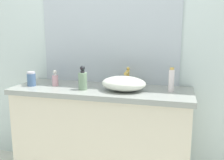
% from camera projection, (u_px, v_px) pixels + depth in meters
% --- Properties ---
extents(bathroom_wall_rear, '(6.00, 0.06, 2.60)m').
position_uv_depth(bathroom_wall_rear, '(106.00, 34.00, 2.30)').
color(bathroom_wall_rear, silver).
rests_on(bathroom_wall_rear, ground).
extents(vanity_counter, '(1.51, 0.51, 0.86)m').
position_uv_depth(vanity_counter, '(101.00, 136.00, 2.19)').
color(vanity_counter, beige).
rests_on(vanity_counter, ground).
extents(wall_mirror_panel, '(1.27, 0.01, 1.04)m').
position_uv_depth(wall_mirror_panel, '(109.00, 25.00, 2.24)').
color(wall_mirror_panel, '#B2BCC6').
rests_on(wall_mirror_panel, vanity_counter).
extents(sink_basin, '(0.36, 0.26, 0.12)m').
position_uv_depth(sink_basin, '(124.00, 84.00, 2.01)').
color(sink_basin, silver).
rests_on(sink_basin, vanity_counter).
extents(faucet, '(0.03, 0.13, 0.17)m').
position_uv_depth(faucet, '(127.00, 76.00, 2.14)').
color(faucet, gold).
rests_on(faucet, vanity_counter).
extents(soap_dispenser, '(0.07, 0.07, 0.20)m').
position_uv_depth(soap_dispenser, '(83.00, 80.00, 2.04)').
color(soap_dispenser, gray).
rests_on(soap_dispenser, vanity_counter).
extents(lotion_bottle, '(0.05, 0.05, 0.19)m').
position_uv_depth(lotion_bottle, '(171.00, 80.00, 1.98)').
color(lotion_bottle, white).
rests_on(lotion_bottle, vanity_counter).
extents(perfume_bottle, '(0.07, 0.07, 0.13)m').
position_uv_depth(perfume_bottle, '(31.00, 79.00, 2.18)').
color(perfume_bottle, '#4B6A95').
rests_on(perfume_bottle, vanity_counter).
extents(spray_can, '(0.05, 0.05, 0.14)m').
position_uv_depth(spray_can, '(55.00, 79.00, 2.19)').
color(spray_can, '#D89DAA').
rests_on(spray_can, vanity_counter).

